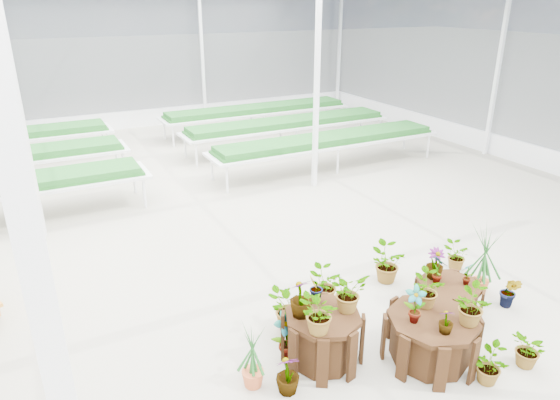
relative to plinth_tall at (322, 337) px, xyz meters
name	(u,v)px	position (x,y,z in m)	size (l,w,h in m)	color
ground_plane	(280,299)	(0.16, 1.44, -0.33)	(24.00, 24.00, 0.00)	gray
greenhouse_shell	(280,156)	(0.16, 1.44, 1.92)	(18.00, 24.00, 4.50)	white
steel_frame	(280,156)	(0.16, 1.44, 1.92)	(18.00, 24.00, 4.50)	silver
nursery_benches	(156,152)	(0.16, 8.64, 0.09)	(16.00, 7.00, 0.84)	silver
plinth_tall	(322,337)	(0.00, 0.00, 0.00)	(0.97, 0.97, 0.66)	black
plinth_mid	(430,338)	(1.20, -0.60, -0.03)	(1.15, 1.15, 0.61)	black
plinth_low	(448,297)	(2.20, 0.10, -0.12)	(0.92, 0.92, 0.41)	black
nursery_plants	(387,299)	(1.07, 0.11, 0.16)	(4.59, 3.18, 1.23)	#19501C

